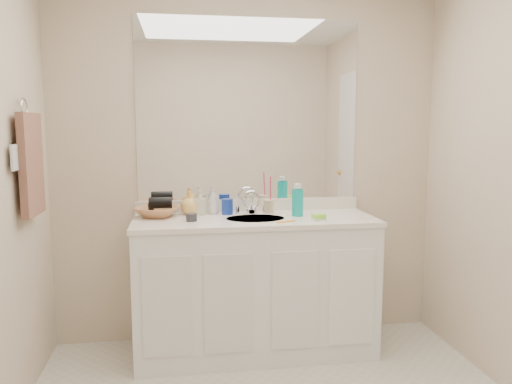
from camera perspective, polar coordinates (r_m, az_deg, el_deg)
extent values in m
cube|color=beige|center=(3.38, -0.83, 3.23)|extent=(2.60, 0.02, 2.40)
cube|color=beige|center=(0.91, 22.47, -9.25)|extent=(2.60, 0.02, 2.40)
cube|color=white|center=(3.27, -0.13, -10.81)|extent=(1.50, 0.55, 0.85)
cube|color=white|center=(3.16, -0.14, -3.21)|extent=(1.52, 0.57, 0.03)
cube|color=white|center=(3.40, -0.79, -1.49)|extent=(1.52, 0.03, 0.08)
cylinder|color=#B5B39F|center=(3.14, -0.08, -3.22)|extent=(0.37, 0.37, 0.02)
cylinder|color=silver|center=(3.30, -0.55, -1.51)|extent=(0.02, 0.02, 0.11)
cube|color=white|center=(3.37, -0.83, 9.34)|extent=(1.48, 0.01, 1.20)
cylinder|color=#16339B|center=(3.27, -3.30, -1.67)|extent=(0.09, 0.09, 0.10)
cylinder|color=beige|center=(3.31, 1.49, -1.68)|extent=(0.08, 0.08, 0.09)
cylinder|color=#DD3A5B|center=(3.29, 1.67, 0.13)|extent=(0.02, 0.04, 0.20)
cylinder|color=#0EAAA2|center=(3.22, 4.77, -1.19)|extent=(0.09, 0.09, 0.17)
cube|color=white|center=(3.09, 7.19, -3.14)|extent=(0.11, 0.10, 0.01)
cube|color=#96E838|center=(3.08, 7.20, -2.79)|extent=(0.09, 0.07, 0.03)
cube|color=orange|center=(3.02, 3.45, -3.38)|extent=(0.13, 0.08, 0.01)
cylinder|color=#292A2F|center=(3.06, -7.38, -2.87)|extent=(0.08, 0.08, 0.05)
imported|color=silver|center=(3.28, -4.89, -1.09)|extent=(0.08, 0.08, 0.17)
imported|color=beige|center=(3.27, -6.43, -1.21)|extent=(0.10, 0.10, 0.16)
imported|color=#ECB95B|center=(3.28, -7.56, -1.25)|extent=(0.16, 0.16, 0.15)
imported|color=#AC6E45|center=(3.24, -11.19, -2.23)|extent=(0.34, 0.34, 0.06)
cylinder|color=black|center=(3.23, -10.86, -1.22)|extent=(0.15, 0.07, 0.07)
torus|color=silver|center=(2.93, -24.99, 8.72)|extent=(0.01, 0.11, 0.11)
cube|color=brown|center=(2.93, -24.29, 2.88)|extent=(0.04, 0.32, 0.55)
cube|color=silver|center=(2.75, -25.90, 3.57)|extent=(0.01, 0.08, 0.13)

